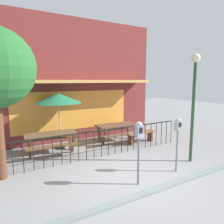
{
  "coord_description": "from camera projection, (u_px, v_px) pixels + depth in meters",
  "views": [
    {
      "loc": [
        -3.41,
        -4.57,
        2.66
      ],
      "look_at": [
        0.68,
        2.24,
        1.49
      ],
      "focal_mm": 34.42,
      "sensor_mm": 36.0,
      "label": 1
    }
  ],
  "objects": [
    {
      "name": "patio_fence_front",
      "position": [
        101.0,
        139.0,
        7.46
      ],
      "size": [
        6.83,
        0.04,
        0.97
      ],
      "color": "black",
      "rests_on": "ground"
    },
    {
      "name": "picnic_table_right",
      "position": [
        117.0,
        128.0,
        9.36
      ],
      "size": [
        1.89,
        1.48,
        0.79
      ],
      "color": "brown",
      "rests_on": "ground"
    },
    {
      "name": "street_lamp",
      "position": [
        194.0,
        91.0,
        6.82
      ],
      "size": [
        0.28,
        0.28,
        3.5
      ],
      "color": "#25462A",
      "rests_on": "ground"
    },
    {
      "name": "pub_storefront",
      "position": [
        72.0,
        81.0,
        9.51
      ],
      "size": [
        8.1,
        1.51,
        5.33
      ],
      "color": "#481A15",
      "rests_on": "ground"
    },
    {
      "name": "ground",
      "position": [
        132.0,
        177.0,
        6.0
      ],
      "size": [
        40.0,
        40.0,
        0.0
      ],
      "primitive_type": "plane",
      "color": "gray"
    },
    {
      "name": "curb_edge",
      "position": [
        155.0,
        191.0,
        5.22
      ],
      "size": [
        11.34,
        0.2,
        0.11
      ],
      "primitive_type": "cube",
      "color": "gray",
      "rests_on": "ground"
    },
    {
      "name": "patio_bench",
      "position": [
        141.0,
        135.0,
        9.22
      ],
      "size": [
        1.41,
        0.38,
        0.48
      ],
      "color": "brown",
      "rests_on": "ground"
    },
    {
      "name": "patio_umbrella",
      "position": [
        59.0,
        98.0,
        8.21
      ],
      "size": [
        1.77,
        1.77,
        2.18
      ],
      "color": "black",
      "rests_on": "ground"
    },
    {
      "name": "parking_meter_near",
      "position": [
        139.0,
        136.0,
        5.37
      ],
      "size": [
        0.18,
        0.17,
        1.65
      ],
      "color": "slate",
      "rests_on": "ground"
    },
    {
      "name": "picnic_table_left",
      "position": [
        51.0,
        138.0,
        7.78
      ],
      "size": [
        1.94,
        1.55,
        0.79
      ],
      "color": "brown",
      "rests_on": "ground"
    },
    {
      "name": "parking_meter_far",
      "position": [
        178.0,
        130.0,
        6.17
      ],
      "size": [
        0.18,
        0.17,
        1.61
      ],
      "color": "slate",
      "rests_on": "ground"
    }
  ]
}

